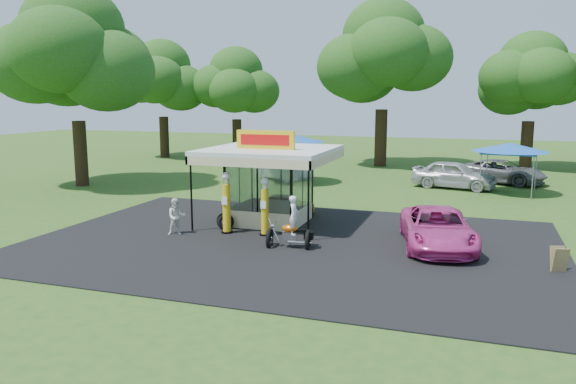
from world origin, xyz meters
name	(u,v)px	position (x,y,z in m)	size (l,w,h in m)	color
ground	(273,257)	(0.00, 0.00, 0.00)	(120.00, 120.00, 0.00)	#2B531A
asphalt_apron	(291,243)	(0.00, 2.00, 0.02)	(20.00, 14.00, 0.04)	black
gas_station_kiosk	(270,184)	(-2.00, 4.99, 1.78)	(5.40, 5.40, 4.18)	white
gas_pump_left	(227,204)	(-3.01, 2.58, 1.24)	(0.48, 0.48, 2.58)	black
gas_pump_right	(265,208)	(-1.37, 2.73, 1.16)	(0.45, 0.45, 2.41)	black
motorcycle	(292,227)	(0.27, 1.29, 0.81)	(1.81, 1.05, 2.08)	black
spare_tires	(225,221)	(-3.39, 3.23, 0.35)	(0.89, 0.81, 0.72)	black
a_frame_sign	(559,260)	(9.34, 1.29, 0.43)	(0.52, 0.56, 0.85)	#593819
kiosk_car	(286,204)	(-2.00, 7.20, 0.48)	(1.13, 2.82, 0.96)	gold
pink_sedan	(437,228)	(5.39, 3.19, 0.74)	(2.46, 5.34, 1.48)	#D43993
spectator_west	(176,217)	(-4.89, 1.76, 0.76)	(0.74, 0.57, 1.52)	white
bg_car_a	(283,170)	(-5.80, 17.51, 0.70)	(1.49, 4.27, 1.41)	silver
bg_car_c	(454,175)	(5.33, 17.65, 0.86)	(2.02, 5.03, 1.71)	#B1B1B6
bg_car_d	(502,172)	(8.20, 20.81, 0.76)	(2.53, 5.49, 1.52)	slate
tent_west	(289,138)	(-5.06, 16.54, 2.92)	(4.62, 4.62, 3.23)	gray
tent_east	(510,148)	(8.40, 16.69, 2.69)	(4.25, 4.25, 2.97)	gray
oak_far_a	(162,84)	(-21.02, 27.59, 6.67)	(8.84, 8.84, 10.48)	black
oak_far_b	(236,89)	(-14.31, 29.06, 6.24)	(8.20, 8.20, 9.78)	black
oak_far_c	(383,63)	(-0.88, 27.41, 8.19)	(10.96, 10.96, 12.91)	black
oak_far_d	(531,84)	(10.20, 29.45, 6.54)	(8.62, 8.62, 10.26)	black
oak_near	(75,64)	(-17.11, 11.15, 7.58)	(10.50, 10.50, 12.09)	black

